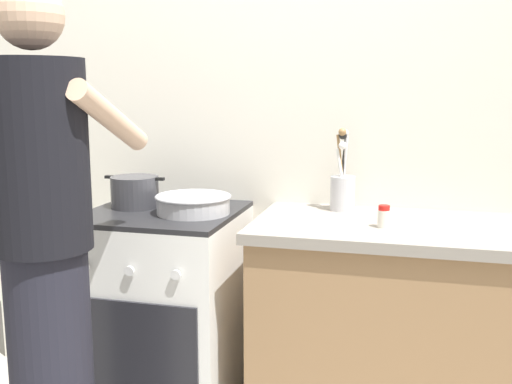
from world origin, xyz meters
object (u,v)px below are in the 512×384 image
at_px(pot, 135,192).
at_px(spice_bottle, 384,217).
at_px(mixing_bowl, 193,203).
at_px(utensil_crock, 343,187).
at_px(stove_range, 166,316).
at_px(person, 46,261).

height_order(pot, spice_bottle, pot).
relative_size(mixing_bowl, utensil_crock, 0.90).
bearing_deg(pot, stove_range, -15.38).
height_order(utensil_crock, person, person).
height_order(pot, mixing_bowl, pot).
relative_size(stove_range, mixing_bowl, 2.97).
relative_size(pot, utensil_crock, 0.79).
relative_size(pot, mixing_bowl, 0.87).
xyz_separation_m(utensil_crock, person, (-0.83, -0.82, -0.14)).
bearing_deg(person, mixing_bowl, 66.81).
height_order(stove_range, person, person).
relative_size(pot, person, 0.16).
bearing_deg(utensil_crock, person, -135.06).
distance_m(spice_bottle, person, 1.15).
bearing_deg(spice_bottle, pot, 173.84).
bearing_deg(pot, spice_bottle, -6.16).
xyz_separation_m(stove_range, pot, (-0.14, 0.04, 0.52)).
height_order(mixing_bowl, utensil_crock, utensil_crock).
distance_m(pot, mixing_bowl, 0.29).
xyz_separation_m(stove_range, spice_bottle, (0.88, -0.07, 0.49)).
bearing_deg(person, spice_bottle, 28.93).
distance_m(stove_range, person, 0.76).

